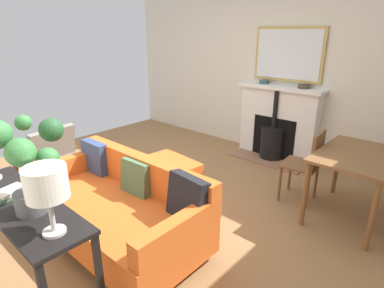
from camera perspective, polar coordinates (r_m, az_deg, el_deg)
name	(u,v)px	position (r m, az deg, el deg)	size (l,w,h in m)	color
ground_plane	(158,201)	(3.86, -6.27, -10.24)	(4.87, 5.77, 0.01)	olive
wall_left	(268,66)	(5.30, 13.66, 13.62)	(0.12, 5.77, 2.79)	beige
fireplace	(277,127)	(5.10, 15.16, 3.07)	(0.61, 1.31, 1.14)	#93664C
mirror_over_mantel	(288,54)	(5.04, 17.04, 15.27)	(0.04, 1.07, 0.78)	tan
mantel_bowl_near	(264,82)	(5.14, 12.96, 10.95)	(0.15, 0.15, 0.05)	#334C56
mantel_bowl_far	(304,86)	(4.87, 19.63, 9.82)	(0.17, 0.17, 0.05)	#47382D
sofa	(119,207)	(3.14, -13.17, -11.12)	(0.92, 1.85, 0.80)	#B2B2B7
ottoman	(169,173)	(3.96, -4.25, -5.27)	(0.61, 0.78, 0.40)	#B2B2B7
armchair_accent	(47,153)	(4.43, -24.83, -1.50)	(0.76, 0.69, 0.80)	brown
console_table	(21,213)	(2.68, -28.53, -10.93)	(0.41, 1.47, 0.75)	black
table_lamp_far_end	(46,185)	(2.02, -24.91, -6.76)	(0.25, 0.25, 0.44)	#B2B2B7
potted_plant	(24,155)	(2.30, -28.16, -1.83)	(0.50, 0.48, 0.67)	#4C4C51
book_stack	(11,193)	(2.75, -29.99, -7.69)	(0.29, 0.20, 0.05)	#4C7056
dining_table	(356,163)	(3.65, 27.66, -3.13)	(1.03, 0.72, 0.74)	brown
dining_chair_near_fireplace	(308,161)	(3.83, 20.30, -2.93)	(0.43, 0.43, 0.87)	brown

